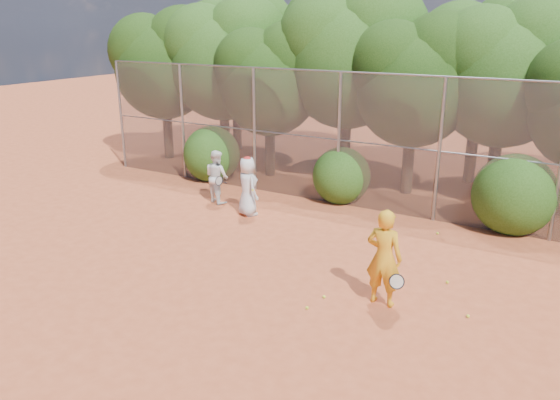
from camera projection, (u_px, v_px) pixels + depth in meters
The scene contains 22 objects.
ground at pixel (262, 289), 11.53m from camera, with size 80.00×80.00×0.00m, color #AD4827.
fence_back at pixel (366, 141), 15.88m from camera, with size 20.05×0.09×4.03m.
tree_0 at pixel (165, 60), 21.42m from camera, with size 4.38×3.81×6.00m.
tree_1 at pixel (224, 55), 20.56m from camera, with size 4.64×4.03×6.35m.
tree_2 at pixel (271, 75), 18.97m from camera, with size 3.99×3.47×5.47m.
tree_3 at pixel (350, 52), 18.35m from camera, with size 4.89×4.26×6.70m.
tree_4 at pixel (416, 76), 16.86m from camera, with size 4.19×3.64×5.73m.
tree_5 at pixel (508, 68), 16.24m from camera, with size 4.51×3.92×6.17m.
tree_9 at pixel (237, 47), 22.87m from camera, with size 4.83×4.20×6.62m.
tree_10 at pixel (349, 42), 20.56m from camera, with size 5.15×4.48×7.06m.
tree_11 at pixel (484, 60), 17.99m from camera, with size 4.64×4.03×6.35m.
bush_0 at pixel (212, 152), 19.26m from camera, with size 2.00×2.00×2.00m, color #1F4411.
bush_1 at pixel (341, 173), 16.90m from camera, with size 1.80×1.80×1.80m, color #1F4411.
bush_2 at pixel (515, 191), 14.45m from camera, with size 2.20×2.20×2.20m, color #1F4411.
player_yellow at pixel (384, 258), 10.63m from camera, with size 0.89×0.58×1.99m.
player_teen at pixel (248, 186), 15.68m from camera, with size 1.00×0.90×1.74m.
player_white at pixel (217, 176), 16.82m from camera, with size 0.96×0.85×1.65m.
ball_0 at pixel (447, 282), 11.74m from camera, with size 0.07×0.07×0.07m, color #C5D226.
ball_1 at pixel (324, 297), 11.11m from camera, with size 0.07×0.07×0.07m, color #C5D226.
ball_2 at pixel (468, 316), 10.39m from camera, with size 0.07×0.07×0.07m, color #C5D226.
ball_3 at pixel (307, 308), 10.69m from camera, with size 0.07×0.07×0.07m, color #C5D226.
ball_4 at pixel (438, 233), 14.45m from camera, with size 0.07×0.07×0.07m, color #C5D226.
Camera 1 is at (5.55, -8.77, 5.38)m, focal length 35.00 mm.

